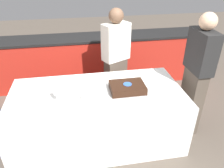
{
  "coord_description": "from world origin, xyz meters",
  "views": [
    {
      "loc": [
        -0.2,
        -2.23,
        2.15
      ],
      "look_at": [
        0.19,
        0.0,
        0.83
      ],
      "focal_mm": 35.0,
      "sensor_mm": 36.0,
      "label": 1
    }
  ],
  "objects_px": {
    "plate_stack": "(89,96)",
    "person_seated_right": "(196,76)",
    "cake": "(127,88)",
    "person_cutting_cake": "(116,60)",
    "wine_glass": "(56,91)"
  },
  "relations": [
    {
      "from": "wine_glass",
      "to": "plate_stack",
      "type": "bearing_deg",
      "value": 3.62
    },
    {
      "from": "plate_stack",
      "to": "person_cutting_cake",
      "type": "relative_size",
      "value": 0.12
    },
    {
      "from": "plate_stack",
      "to": "person_seated_right",
      "type": "relative_size",
      "value": 0.12
    },
    {
      "from": "plate_stack",
      "to": "wine_glass",
      "type": "height_order",
      "value": "wine_glass"
    },
    {
      "from": "wine_glass",
      "to": "person_cutting_cake",
      "type": "xyz_separation_m",
      "value": [
        0.83,
        0.86,
        -0.05
      ]
    },
    {
      "from": "cake",
      "to": "plate_stack",
      "type": "distance_m",
      "value": 0.48
    },
    {
      "from": "person_cutting_cake",
      "to": "person_seated_right",
      "type": "relative_size",
      "value": 0.96
    },
    {
      "from": "cake",
      "to": "wine_glass",
      "type": "relative_size",
      "value": 2.29
    },
    {
      "from": "plate_stack",
      "to": "person_cutting_cake",
      "type": "bearing_deg",
      "value": 60.19
    },
    {
      "from": "cake",
      "to": "person_cutting_cake",
      "type": "relative_size",
      "value": 0.29
    },
    {
      "from": "wine_glass",
      "to": "person_seated_right",
      "type": "xyz_separation_m",
      "value": [
        1.74,
        0.12,
        -0.02
      ]
    },
    {
      "from": "cake",
      "to": "person_cutting_cake",
      "type": "xyz_separation_m",
      "value": [
        0.0,
        0.76,
        0.04
      ]
    },
    {
      "from": "wine_glass",
      "to": "person_cutting_cake",
      "type": "height_order",
      "value": "person_cutting_cake"
    },
    {
      "from": "wine_glass",
      "to": "person_seated_right",
      "type": "distance_m",
      "value": 1.74
    },
    {
      "from": "plate_stack",
      "to": "person_cutting_cake",
      "type": "height_order",
      "value": "person_cutting_cake"
    }
  ]
}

